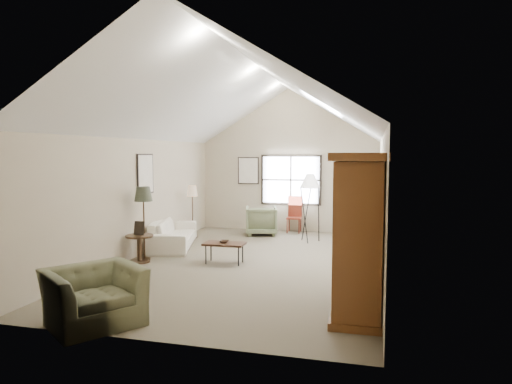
% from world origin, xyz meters
% --- Properties ---
extents(room_shell, '(5.01, 8.01, 4.00)m').
position_xyz_m(room_shell, '(0.00, 0.00, 3.21)').
color(room_shell, brown).
rests_on(room_shell, ground).
extents(window, '(1.72, 0.08, 1.42)m').
position_xyz_m(window, '(0.10, 3.96, 1.45)').
color(window, black).
rests_on(window, room_shell).
extents(skylight, '(0.80, 1.20, 0.52)m').
position_xyz_m(skylight, '(1.30, 0.90, 3.22)').
color(skylight, white).
rests_on(skylight, room_shell).
extents(wall_art, '(1.97, 3.71, 0.88)m').
position_xyz_m(wall_art, '(-1.88, 1.94, 1.73)').
color(wall_art, black).
rests_on(wall_art, room_shell).
extents(armoire, '(0.60, 1.50, 2.20)m').
position_xyz_m(armoire, '(2.18, -2.40, 1.10)').
color(armoire, brown).
rests_on(armoire, ground).
extents(tv_alcove, '(0.32, 1.30, 2.10)m').
position_xyz_m(tv_alcove, '(2.34, 1.60, 1.15)').
color(tv_alcove, white).
rests_on(tv_alcove, ground).
extents(media_console, '(0.34, 1.18, 0.60)m').
position_xyz_m(media_console, '(2.32, 1.60, 0.30)').
color(media_console, '#382316').
rests_on(media_console, ground).
extents(tv_panel, '(0.05, 0.90, 0.55)m').
position_xyz_m(tv_panel, '(2.32, 1.60, 0.92)').
color(tv_panel, black).
rests_on(tv_panel, media_console).
extents(sofa, '(1.45, 2.37, 0.65)m').
position_xyz_m(sofa, '(-2.20, 1.10, 0.32)').
color(sofa, white).
rests_on(sofa, ground).
extents(armchair_near, '(1.47, 1.50, 0.74)m').
position_xyz_m(armchair_near, '(-1.10, -3.70, 0.37)').
color(armchair_near, '#5A5E42').
rests_on(armchair_near, ground).
extents(armchair_far, '(1.01, 1.03, 0.77)m').
position_xyz_m(armchair_far, '(-0.56, 3.14, 0.38)').
color(armchair_far, '#68704E').
rests_on(armchair_far, ground).
extents(coffee_table, '(0.82, 0.47, 0.42)m').
position_xyz_m(coffee_table, '(-0.51, -0.17, 0.21)').
color(coffee_table, '#331F15').
rests_on(coffee_table, ground).
extents(bowl, '(0.20, 0.20, 0.05)m').
position_xyz_m(bowl, '(-0.51, -0.17, 0.44)').
color(bowl, '#351D15').
rests_on(bowl, coffee_table).
extents(side_table, '(0.69, 0.69, 0.56)m').
position_xyz_m(side_table, '(-2.20, -0.50, 0.28)').
color(side_table, '#382517').
rests_on(side_table, ground).
extents(side_chair, '(0.39, 0.39, 1.00)m').
position_xyz_m(side_chair, '(0.24, 3.70, 0.50)').
color(side_chair, maroon).
rests_on(side_chair, ground).
extents(tripod_lamp, '(0.56, 0.56, 1.73)m').
position_xyz_m(tripod_lamp, '(0.85, 2.46, 0.86)').
color(tripod_lamp, silver).
rests_on(tripod_lamp, ground).
extents(dark_lamp, '(0.46, 0.46, 1.55)m').
position_xyz_m(dark_lamp, '(-2.20, -0.30, 0.77)').
color(dark_lamp, '#282C1F').
rests_on(dark_lamp, ground).
extents(tan_lamp, '(0.34, 0.34, 1.39)m').
position_xyz_m(tan_lamp, '(-2.20, 2.30, 0.70)').
color(tan_lamp, tan).
rests_on(tan_lamp, ground).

